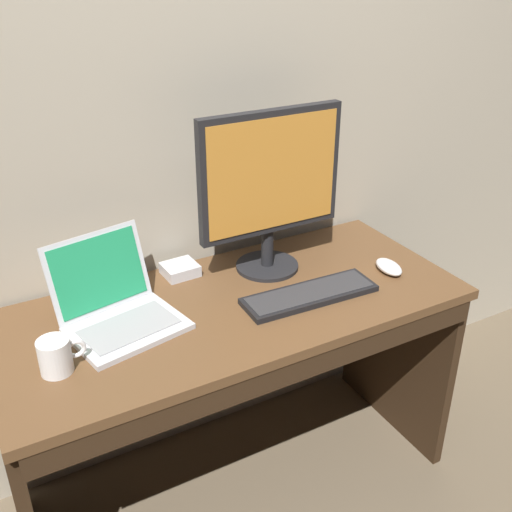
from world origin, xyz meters
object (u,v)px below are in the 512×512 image
at_px(laptop_silver, 119,311).
at_px(external_monitor, 270,183).
at_px(coffee_mug, 56,356).
at_px(external_drive_box, 180,269).
at_px(computer_mouse, 389,267).
at_px(wired_keyboard, 310,294).

height_order(laptop_silver, external_monitor, external_monitor).
height_order(external_monitor, coffee_mug, external_monitor).
bearing_deg(external_drive_box, laptop_silver, -144.49).
bearing_deg(external_monitor, computer_mouse, -31.24).
xyz_separation_m(computer_mouse, external_drive_box, (-0.62, 0.32, 0.00)).
xyz_separation_m(external_drive_box, coffee_mug, (-0.47, -0.32, 0.03)).
bearing_deg(wired_keyboard, external_drive_box, 131.86).
height_order(laptop_silver, wired_keyboard, laptop_silver).
bearing_deg(coffee_mug, laptop_silver, 32.74).
bearing_deg(coffee_mug, wired_keyboard, -0.55).
xyz_separation_m(laptop_silver, wired_keyboard, (0.56, -0.14, -0.04)).
distance_m(external_drive_box, coffee_mug, 0.57).
bearing_deg(external_drive_box, computer_mouse, -27.37).
distance_m(laptop_silver, external_drive_box, 0.33).
bearing_deg(external_monitor, coffee_mug, -164.38).
relative_size(laptop_silver, computer_mouse, 3.03).
height_order(wired_keyboard, computer_mouse, computer_mouse).
bearing_deg(laptop_silver, coffee_mug, -147.26).
relative_size(wired_keyboard, external_drive_box, 3.97).
bearing_deg(computer_mouse, laptop_silver, 177.55).
bearing_deg(wired_keyboard, external_monitor, 94.94).
relative_size(wired_keyboard, coffee_mug, 3.55).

